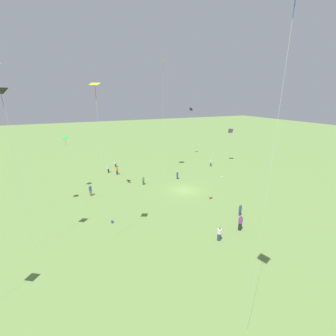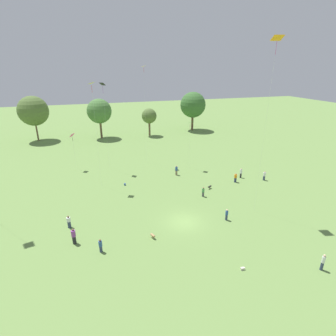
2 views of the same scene
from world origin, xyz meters
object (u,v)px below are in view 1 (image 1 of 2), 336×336
object	(u,v)px
person_0	(116,164)
kite_8	(231,132)
dog_0	(211,197)
person_3	(240,210)
kite_7	(191,112)
person_9	(117,171)
picnic_bag_1	(222,177)
kite_5	(3,101)
kite_4	(65,140)
person_1	(219,234)
person_7	(108,168)
person_2	(211,162)
kite_0	(96,96)
dog_1	(129,181)
person_8	(240,223)
person_4	(90,191)
person_6	(143,181)
picnic_bag_0	(112,222)
person_5	(177,175)
kite_2	(163,66)

from	to	relation	value
person_0	kite_8	bearing A→B (deg)	81.90
person_0	dog_0	size ratio (longest dim) A/B	2.31
person_3	kite_7	distance (m)	34.33
person_9	kite_8	bearing A→B (deg)	-74.90
picnic_bag_1	kite_8	bearing A→B (deg)	-43.60
person_9	kite_7	distance (m)	25.14
kite_5	picnic_bag_1	bearing A→B (deg)	-165.00
person_0	kite_4	xyz separation A→B (m)	(-10.33, 9.49, 7.79)
person_1	person_7	xyz separation A→B (m)	(28.69, 7.17, 0.11)
kite_7	picnic_bag_1	world-z (taller)	kite_7
person_2	person_7	xyz separation A→B (m)	(4.90, 22.29, -0.03)
person_7	kite_0	distance (m)	28.28
person_1	dog_1	distance (m)	21.89
person_0	person_3	distance (m)	30.60
kite_5	dog_1	bearing A→B (deg)	-135.85
person_7	dog_1	distance (m)	7.74
person_8	kite_7	size ratio (longest dim) A/B	0.15
person_2	kite_5	distance (m)	40.35
person_4	kite_5	bearing A→B (deg)	-142.50
person_6	picnic_bag_1	distance (m)	15.60
person_1	person_2	xyz separation A→B (m)	(23.79, -15.12, 0.14)
person_6	kite_5	size ratio (longest dim) A/B	0.10
person_7	picnic_bag_0	bearing A→B (deg)	-86.84
person_9	dog_1	distance (m)	5.49
person_1	person_3	world-z (taller)	person_1
person_6	dog_0	bearing A→B (deg)	136.00
person_2	person_8	xyz separation A→B (m)	(-23.14, 11.62, 0.02)
person_6	kite_0	distance (m)	22.31
person_3	person_4	xyz separation A→B (m)	(14.75, 17.67, 0.09)
person_3	kite_0	size ratio (longest dim) A/B	0.10
person_7	dog_1	xyz separation A→B (m)	(-7.32, -2.46, -0.54)
person_5	kite_5	distance (m)	29.82
person_4	dog_0	distance (m)	19.21
person_4	picnic_bag_0	size ratio (longest dim) A/B	5.21
person_0	person_2	xyz separation A→B (m)	(-8.20, -20.11, 0.11)
picnic_bag_0	person_4	bearing A→B (deg)	9.37
person_7	kite_8	distance (m)	29.52
person_6	person_1	bearing A→B (deg)	105.37
person_3	person_1	bearing A→B (deg)	-63.59
person_8	kite_2	distance (m)	30.64
person_2	person_3	bearing A→B (deg)	-43.50
kite_2	person_1	bearing A→B (deg)	51.35
person_0	kite_8	xyz separation A→B (m)	(-6.39, -26.47, 6.49)
person_2	person_8	distance (m)	25.90
person_1	person_6	bearing A→B (deg)	114.90
person_1	person_4	world-z (taller)	person_4
person_5	kite_2	bearing A→B (deg)	63.22
person_8	kite_7	bearing A→B (deg)	134.24
person_1	person_2	size ratio (longest dim) A/B	0.90
picnic_bag_0	person_3	bearing A→B (deg)	-107.44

